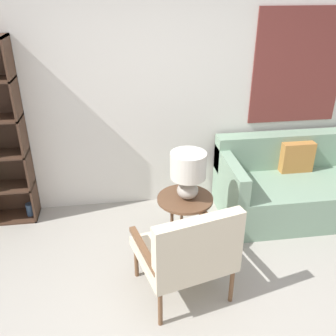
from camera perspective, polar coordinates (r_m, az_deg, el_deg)
wall_back at (r=3.98m, az=-1.78°, el=12.29°), size 6.40×0.08×2.70m
armchair at (r=2.95m, az=3.26°, el=-12.42°), size 0.83×0.80×0.88m
couch at (r=4.39m, az=19.28°, el=-2.59°), size 1.75×0.90×0.82m
side_table at (r=3.47m, az=2.61°, el=-5.42°), size 0.52×0.52×0.56m
table_lamp at (r=3.30m, az=3.08°, el=-0.34°), size 0.32×0.32×0.45m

